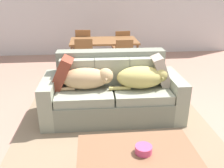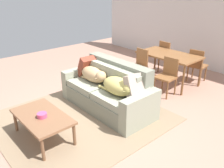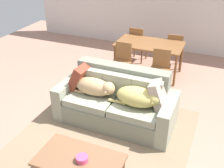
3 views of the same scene
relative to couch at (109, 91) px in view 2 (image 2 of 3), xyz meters
The scene contains 15 objects.
ground_plane 0.44m from the couch, 93.94° to the right, with size 10.00×10.00×0.00m, color tan.
back_partition 3.87m from the couch, 90.27° to the left, with size 8.00×0.12×2.70m, color silver.
area_rug 0.78m from the couch, 90.06° to the right, with size 2.68×2.95×0.01m, color #91785C.
couch is the anchor object (origin of this frame).
dog_on_left_cushion 0.46m from the couch, 165.38° to the right, with size 0.86×0.35×0.30m.
dog_on_right_cushion 0.52m from the couch, 16.80° to the right, with size 0.85×0.40×0.31m.
throw_pillow_by_left_arm 0.79m from the couch, behind, with size 0.15×0.48×0.48m, color brown.
throw_pillow_by_right_arm 0.79m from the couch, ahead, with size 0.14×0.46×0.46m, color #BAA694.
coffee_table 1.50m from the couch, 86.69° to the right, with size 1.09×0.63×0.43m.
bowl_on_coffee_table 1.53m from the couch, 84.70° to the right, with size 0.16×0.16×0.07m, color #EA4C7F.
dining_table 2.00m from the couch, 90.00° to the left, with size 1.48×0.85×0.75m.
dining_chair_near_left 1.45m from the couch, 107.78° to the left, with size 0.41×0.41×0.88m.
dining_chair_near_right 1.46m from the couch, 73.86° to the left, with size 0.42×0.42×0.85m.
dining_chair_far_left 2.59m from the couch, 100.31° to the left, with size 0.43×0.43×0.91m.
dining_chair_far_right 2.60m from the couch, 79.50° to the left, with size 0.45×0.45×0.87m.
Camera 2 is at (3.24, -2.56, 2.36)m, focal length 37.57 mm.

